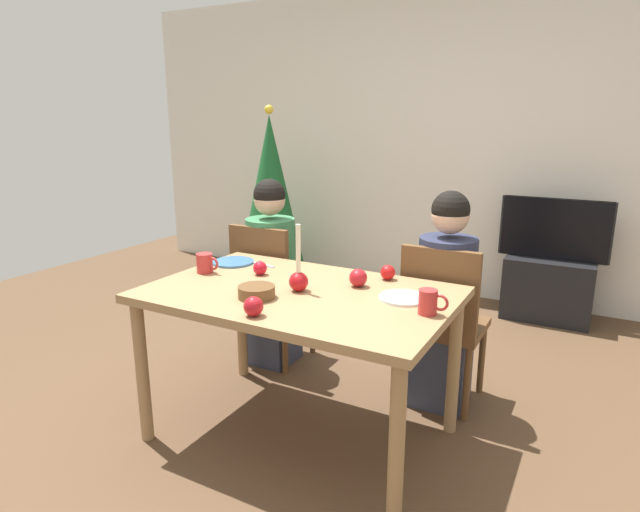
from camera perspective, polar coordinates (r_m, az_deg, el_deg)
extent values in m
plane|color=brown|center=(2.81, -2.06, -18.39)|extent=(7.68, 7.68, 0.00)
cube|color=silver|center=(4.78, 14.23, 11.41)|extent=(6.40, 0.10, 2.60)
cube|color=#99754C|center=(2.49, -2.22, -4.14)|extent=(1.40, 0.90, 0.04)
cylinder|color=#99754C|center=(2.73, -18.39, -11.64)|extent=(0.06, 0.06, 0.71)
cylinder|color=#99754C|center=(2.09, 8.13, -19.76)|extent=(0.06, 0.06, 0.71)
cylinder|color=#99754C|center=(3.26, -8.35, -6.68)|extent=(0.06, 0.06, 0.71)
cylinder|color=#99754C|center=(2.74, 14.05, -11.23)|extent=(0.06, 0.06, 0.71)
cube|color=brown|center=(3.43, -4.68, -4.12)|extent=(0.40, 0.40, 0.04)
cube|color=brown|center=(3.22, -6.53, -0.88)|extent=(0.40, 0.04, 0.45)
cylinder|color=brown|center=(3.56, -0.79, -7.21)|extent=(0.04, 0.04, 0.41)
cylinder|color=brown|center=(3.73, -5.37, -6.25)|extent=(0.04, 0.04, 0.41)
cylinder|color=brown|center=(3.30, -3.74, -9.12)|extent=(0.04, 0.04, 0.41)
cylinder|color=brown|center=(3.48, -8.52, -7.96)|extent=(0.04, 0.04, 0.41)
cube|color=brown|center=(3.01, 13.25, -7.25)|extent=(0.40, 0.40, 0.04)
cube|color=brown|center=(2.76, 12.52, -3.78)|extent=(0.40, 0.04, 0.45)
cylinder|color=brown|center=(3.21, 16.81, -10.40)|extent=(0.04, 0.04, 0.41)
cylinder|color=brown|center=(3.29, 10.95, -9.44)|extent=(0.04, 0.04, 0.41)
cylinder|color=brown|center=(2.91, 15.35, -13.00)|extent=(0.04, 0.04, 0.41)
cylinder|color=brown|center=(2.99, 8.89, -11.84)|extent=(0.04, 0.04, 0.41)
cube|color=#33384C|center=(3.47, -5.07, -7.56)|extent=(0.28, 0.28, 0.45)
cylinder|color=#387A4C|center=(3.32, -5.25, -0.10)|extent=(0.30, 0.30, 0.48)
sphere|color=tan|center=(3.25, -5.39, 5.96)|extent=(0.19, 0.19, 0.19)
sphere|color=black|center=(3.24, -5.41, 6.49)|extent=(0.19, 0.19, 0.19)
cube|color=#33384C|center=(3.04, 12.76, -11.15)|extent=(0.28, 0.28, 0.45)
cylinder|color=#282D47|center=(2.88, 13.27, -2.77)|extent=(0.30, 0.30, 0.48)
sphere|color=tan|center=(2.79, 13.70, 4.20)|extent=(0.19, 0.19, 0.19)
sphere|color=black|center=(2.79, 13.73, 4.81)|extent=(0.19, 0.19, 0.19)
cube|color=black|center=(4.52, 23.09, -3.18)|extent=(0.64, 0.40, 0.48)
cube|color=black|center=(4.41, 23.70, 2.66)|extent=(0.79, 0.04, 0.46)
cube|color=black|center=(4.41, 23.70, 2.65)|extent=(0.76, 0.05, 0.46)
cylinder|color=brown|center=(5.06, -5.05, -2.22)|extent=(0.08, 0.08, 0.14)
cone|color=#195628|center=(4.89, -5.25, 6.50)|extent=(0.62, 0.62, 1.41)
sphere|color=yellow|center=(4.85, -5.46, 15.26)|extent=(0.08, 0.08, 0.08)
sphere|color=red|center=(2.47, -2.34, -2.74)|extent=(0.09, 0.09, 0.09)
cylinder|color=#EFE5C6|center=(2.42, -2.38, 0.80)|extent=(0.02, 0.02, 0.22)
cylinder|color=teal|center=(2.98, -9.23, -0.64)|extent=(0.23, 0.23, 0.01)
cylinder|color=silver|center=(2.39, 8.84, -4.41)|extent=(0.22, 0.22, 0.01)
cylinder|color=#B72D2D|center=(2.81, -12.17, -0.75)|extent=(0.08, 0.08, 0.10)
torus|color=#B72D2D|center=(2.78, -11.33, -0.79)|extent=(0.07, 0.01, 0.07)
cylinder|color=#B72D2D|center=(2.22, 11.39, -4.81)|extent=(0.08, 0.08, 0.10)
torus|color=#B72D2D|center=(2.21, 12.66, -4.88)|extent=(0.07, 0.01, 0.07)
cube|color=silver|center=(2.92, -6.24, -0.91)|extent=(0.18, 0.04, 0.01)
cylinder|color=brown|center=(2.39, -6.77, -3.81)|extent=(0.16, 0.16, 0.05)
sphere|color=#B01921|center=(2.53, 4.08, -2.32)|extent=(0.09, 0.09, 0.09)
sphere|color=#AB151D|center=(2.18, -7.10, -5.34)|extent=(0.08, 0.08, 0.08)
sphere|color=red|center=(2.73, -6.40, -1.29)|extent=(0.07, 0.07, 0.07)
sphere|color=red|center=(2.66, 7.22, -1.74)|extent=(0.07, 0.07, 0.07)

